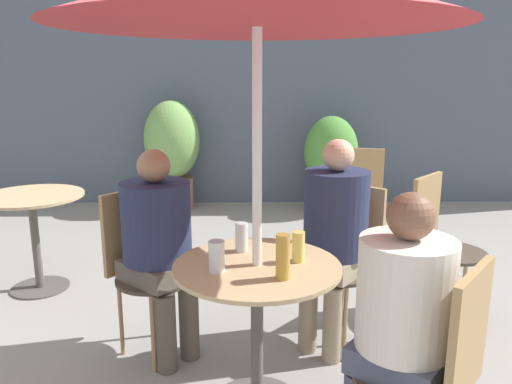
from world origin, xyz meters
The scene contains 17 objects.
storefront_wall centered at (0.00, 4.15, 1.50)m, with size 10.00×0.06×3.00m.
cafe_table_near centered at (-0.03, 0.10, 0.56)m, with size 0.78×0.78×0.74m.
cafe_table_far centered at (-1.66, 1.49, 0.55)m, with size 0.75×0.75×0.74m.
bistro_chair_0 centered at (0.63, -0.45, 0.57)m, with size 0.50×0.50×0.95m.
bistro_chair_1 centered at (0.52, 0.75, 0.57)m, with size 0.50×0.50×0.95m.
bistro_chair_2 centered at (-0.68, 0.64, 0.57)m, with size 0.50×0.50×0.95m.
bistro_chair_3 centered at (1.18, 1.05, 0.57)m, with size 0.50×0.50×0.95m.
bistro_chair_4 centered at (0.97, 2.42, 0.57)m, with size 0.44×0.46×0.95m.
seated_person_0 centered at (0.50, -0.35, 0.71)m, with size 0.45×0.45×1.18m.
seated_person_1 centered at (0.42, 0.63, 0.74)m, with size 0.46×0.46×1.25m.
seated_person_2 centered at (-0.56, 0.54, 0.71)m, with size 0.48×0.48×1.21m.
beer_glass_0 centered at (-0.10, 0.28, 0.81)m, with size 0.06×0.06×0.14m.
beer_glass_1 centered at (-0.21, 0.02, 0.81)m, with size 0.07×0.07×0.14m.
beer_glass_2 centered at (0.08, -0.07, 0.83)m, with size 0.06×0.06×0.20m.
beer_glass_3 centered at (0.16, 0.14, 0.81)m, with size 0.06×0.06×0.14m.
potted_plant_0 centered at (-0.98, 3.80, 0.73)m, with size 0.65×0.65×1.30m.
potted_plant_1 centered at (0.88, 3.66, 0.63)m, with size 0.62×0.62×1.13m.
Camera 1 is at (-0.06, -2.06, 1.59)m, focal length 35.00 mm.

